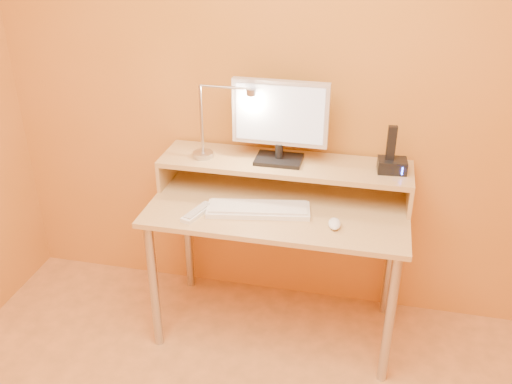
% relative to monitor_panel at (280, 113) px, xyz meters
% --- Properties ---
extents(wall_back, '(3.00, 0.04, 2.50)m').
position_rel_monitor_panel_xyz_m(wall_back, '(0.03, 0.16, 0.13)').
color(wall_back, '#D0853A').
rests_on(wall_back, floor).
extents(desk_leg_fl, '(0.04, 0.04, 0.69)m').
position_rel_monitor_panel_xyz_m(desk_leg_fl, '(-0.52, -0.41, -0.77)').
color(desk_leg_fl, '#ACACB1').
rests_on(desk_leg_fl, floor).
extents(desk_leg_fr, '(0.04, 0.04, 0.69)m').
position_rel_monitor_panel_xyz_m(desk_leg_fr, '(0.58, -0.41, -0.77)').
color(desk_leg_fr, '#ACACB1').
rests_on(desk_leg_fr, floor).
extents(desk_leg_bl, '(0.04, 0.04, 0.69)m').
position_rel_monitor_panel_xyz_m(desk_leg_bl, '(-0.52, 0.09, -0.77)').
color(desk_leg_bl, '#ACACB1').
rests_on(desk_leg_bl, floor).
extents(desk_leg_br, '(0.04, 0.04, 0.69)m').
position_rel_monitor_panel_xyz_m(desk_leg_br, '(0.58, 0.09, -0.77)').
color(desk_leg_br, '#ACACB1').
rests_on(desk_leg_br, floor).
extents(desk_lower, '(1.20, 0.60, 0.02)m').
position_rel_monitor_panel_xyz_m(desk_lower, '(0.03, -0.16, -0.41)').
color(desk_lower, tan).
rests_on(desk_lower, floor).
extents(shelf_riser_left, '(0.02, 0.30, 0.14)m').
position_rel_monitor_panel_xyz_m(shelf_riser_left, '(-0.56, -0.01, -0.33)').
color(shelf_riser_left, tan).
rests_on(shelf_riser_left, desk_lower).
extents(shelf_riser_right, '(0.02, 0.30, 0.14)m').
position_rel_monitor_panel_xyz_m(shelf_riser_right, '(0.62, -0.01, -0.33)').
color(shelf_riser_right, tan).
rests_on(shelf_riser_right, desk_lower).
extents(desk_shelf, '(1.20, 0.30, 0.02)m').
position_rel_monitor_panel_xyz_m(desk_shelf, '(0.03, -0.01, -0.25)').
color(desk_shelf, tan).
rests_on(desk_shelf, desk_lower).
extents(monitor_foot, '(0.22, 0.16, 0.02)m').
position_rel_monitor_panel_xyz_m(monitor_foot, '(0.00, -0.01, -0.23)').
color(monitor_foot, black).
rests_on(monitor_foot, desk_shelf).
extents(monitor_neck, '(0.04, 0.04, 0.07)m').
position_rel_monitor_panel_xyz_m(monitor_neck, '(0.00, -0.01, -0.19)').
color(monitor_neck, black).
rests_on(monitor_neck, monitor_foot).
extents(monitor_panel, '(0.45, 0.04, 0.31)m').
position_rel_monitor_panel_xyz_m(monitor_panel, '(0.00, 0.00, 0.00)').
color(monitor_panel, silver).
rests_on(monitor_panel, monitor_neck).
extents(monitor_back, '(0.40, 0.02, 0.26)m').
position_rel_monitor_panel_xyz_m(monitor_back, '(0.00, 0.02, 0.00)').
color(monitor_back, black).
rests_on(monitor_back, monitor_panel).
extents(monitor_screen, '(0.41, 0.01, 0.27)m').
position_rel_monitor_panel_xyz_m(monitor_screen, '(0.00, -0.02, 0.00)').
color(monitor_screen, silver).
rests_on(monitor_screen, monitor_panel).
extents(lamp_base, '(0.10, 0.10, 0.02)m').
position_rel_monitor_panel_xyz_m(lamp_base, '(-0.37, -0.04, -0.23)').
color(lamp_base, '#ACACB1').
rests_on(lamp_base, desk_shelf).
extents(lamp_post, '(0.01, 0.01, 0.33)m').
position_rel_monitor_panel_xyz_m(lamp_post, '(-0.37, -0.04, -0.05)').
color(lamp_post, '#ACACB1').
rests_on(lamp_post, lamp_base).
extents(lamp_arm, '(0.24, 0.01, 0.01)m').
position_rel_monitor_panel_xyz_m(lamp_arm, '(-0.25, -0.04, 0.12)').
color(lamp_arm, '#ACACB1').
rests_on(lamp_arm, lamp_post).
extents(lamp_head, '(0.04, 0.04, 0.03)m').
position_rel_monitor_panel_xyz_m(lamp_head, '(-0.13, -0.04, 0.10)').
color(lamp_head, '#ACACB1').
rests_on(lamp_head, lamp_arm).
extents(lamp_bulb, '(0.03, 0.03, 0.00)m').
position_rel_monitor_panel_xyz_m(lamp_bulb, '(-0.13, -0.04, 0.09)').
color(lamp_bulb, '#FFEAC6').
rests_on(lamp_bulb, lamp_head).
extents(phone_dock, '(0.14, 0.11, 0.06)m').
position_rel_monitor_panel_xyz_m(phone_dock, '(0.53, -0.01, -0.21)').
color(phone_dock, black).
rests_on(phone_dock, desk_shelf).
extents(phone_handset, '(0.04, 0.03, 0.16)m').
position_rel_monitor_panel_xyz_m(phone_handset, '(0.51, -0.01, -0.10)').
color(phone_handset, black).
rests_on(phone_handset, phone_dock).
extents(phone_led, '(0.01, 0.00, 0.04)m').
position_rel_monitor_panel_xyz_m(phone_led, '(0.57, -0.06, -0.21)').
color(phone_led, blue).
rests_on(phone_led, phone_dock).
extents(keyboard, '(0.49, 0.22, 0.02)m').
position_rel_monitor_panel_xyz_m(keyboard, '(-0.05, -0.24, -0.39)').
color(keyboard, white).
rests_on(keyboard, desk_lower).
extents(mouse, '(0.06, 0.10, 0.03)m').
position_rel_monitor_panel_xyz_m(mouse, '(0.30, -0.29, -0.38)').
color(mouse, white).
rests_on(mouse, desk_lower).
extents(remote_control, '(0.11, 0.20, 0.02)m').
position_rel_monitor_panel_xyz_m(remote_control, '(-0.32, -0.32, -0.39)').
color(remote_control, white).
rests_on(remote_control, desk_lower).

